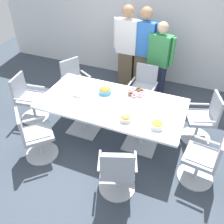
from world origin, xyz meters
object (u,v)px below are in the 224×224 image
at_px(person_standing_0, 127,48).
at_px(person_standing_2, 159,61).
at_px(office_chair_4, 204,161).
at_px(snack_bowl_cookies, 125,118).
at_px(office_chair_6, 143,90).
at_px(office_chair_5, 203,120).
at_px(plate_stack, 78,93).
at_px(person_standing_1, 144,51).
at_px(donut_platter, 136,93).
at_px(office_chair_0, 75,84).
at_px(office_chair_3, 117,172).
at_px(snack_bowl_pretzels, 105,90).
at_px(office_chair_2, 35,137).
at_px(snack_bowl_chips_yellow, 157,125).
at_px(office_chair_1, 29,100).
at_px(conference_table, 112,109).

distance_m(person_standing_0, person_standing_2, 0.76).
distance_m(office_chair_4, snack_bowl_cookies, 1.29).
xyz_separation_m(office_chair_6, person_standing_0, (-0.58, 0.58, 0.58)).
height_order(office_chair_5, plate_stack, office_chair_5).
height_order(person_standing_1, plate_stack, person_standing_1).
height_order(person_standing_0, donut_platter, person_standing_0).
height_order(office_chair_0, office_chair_3, same).
bearing_deg(office_chair_5, office_chair_0, 65.30).
xyz_separation_m(office_chair_0, donut_platter, (1.46, -0.39, 0.37)).
relative_size(person_standing_0, person_standing_2, 1.12).
bearing_deg(snack_bowl_pretzels, office_chair_0, 148.83).
bearing_deg(office_chair_2, office_chair_4, 56.40).
bearing_deg(plate_stack, person_standing_2, 56.27).
distance_m(person_standing_1, snack_bowl_chips_yellow, 2.20).
bearing_deg(person_standing_0, office_chair_3, 107.68).
relative_size(office_chair_2, office_chair_6, 1.00).
bearing_deg(snack_bowl_chips_yellow, donut_platter, 126.64).
bearing_deg(office_chair_2, office_chair_1, 176.83).
height_order(office_chair_1, office_chair_3, same).
relative_size(office_chair_3, plate_stack, 3.93).
xyz_separation_m(office_chair_5, snack_bowl_chips_yellow, (-0.64, -0.88, 0.40)).
xyz_separation_m(office_chair_4, snack_bowl_pretzels, (-1.81, 0.61, 0.40)).
relative_size(person_standing_2, snack_bowl_pretzels, 7.42).
relative_size(office_chair_5, person_standing_1, 0.49).
relative_size(conference_table, donut_platter, 7.39).
bearing_deg(conference_table, snack_bowl_pretzels, 135.37).
height_order(office_chair_4, person_standing_1, person_standing_1).
xyz_separation_m(office_chair_2, snack_bowl_chips_yellow, (1.81, 0.57, 0.40)).
xyz_separation_m(person_standing_2, snack_bowl_cookies, (-0.04, -1.93, -0.06)).
xyz_separation_m(person_standing_0, snack_bowl_pretzels, (0.12, -1.46, -0.18)).
height_order(office_chair_0, donut_platter, office_chair_0).
xyz_separation_m(office_chair_5, office_chair_6, (-1.23, 0.55, 0.00)).
relative_size(snack_bowl_chips_yellow, snack_bowl_cookies, 1.03).
distance_m(office_chair_2, office_chair_6, 2.34).
xyz_separation_m(office_chair_6, snack_bowl_cookies, (0.12, -1.45, 0.40)).
xyz_separation_m(office_chair_0, person_standing_1, (1.20, 0.90, 0.58)).
height_order(snack_bowl_chips_yellow, donut_platter, snack_bowl_chips_yellow).
distance_m(office_chair_1, plate_stack, 1.12).
bearing_deg(office_chair_0, plate_stack, 63.11).
bearing_deg(snack_bowl_chips_yellow, person_standing_2, 103.07).
xyz_separation_m(office_chair_5, person_standing_1, (-1.45, 1.15, 0.58)).
bearing_deg(snack_bowl_pretzels, plate_stack, -153.98).
distance_m(snack_bowl_pretzels, plate_stack, 0.47).
bearing_deg(office_chair_6, person_standing_2, -105.81).
distance_m(office_chair_1, office_chair_6, 2.27).
height_order(conference_table, office_chair_5, office_chair_5).
bearing_deg(office_chair_2, conference_table, 88.17).
relative_size(conference_table, office_chair_4, 2.64).
bearing_deg(office_chair_0, conference_table, 84.73).
bearing_deg(plate_stack, donut_platter, 22.86).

